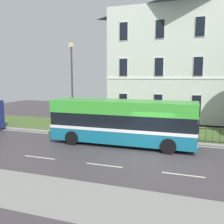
{
  "coord_description": "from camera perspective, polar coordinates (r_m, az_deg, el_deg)",
  "views": [
    {
      "loc": [
        2.41,
        -13.51,
        4.61
      ],
      "look_at": [
        -3.51,
        3.9,
        2.0
      ],
      "focal_mm": 39.71,
      "sensor_mm": 36.0,
      "label": 1
    }
  ],
  "objects": [
    {
      "name": "single_decker_bus",
      "position": [
        16.92,
        2.46,
        -2.19
      ],
      "size": [
        9.86,
        2.76,
        3.03
      ],
      "rotation": [
        0.0,
        0.0,
        0.01
      ],
      "color": "#146782",
      "rests_on": "ground_plane"
    },
    {
      "name": "ground_plane",
      "position": [
        15.56,
        9.13,
        -9.34
      ],
      "size": [
        60.0,
        56.0,
        0.18
      ],
      "color": "#453F43"
    },
    {
      "name": "street_lamp_post",
      "position": [
        21.18,
        -9.18,
        7.02
      ],
      "size": [
        0.36,
        0.24,
        7.29
      ],
      "color": "#333338",
      "rests_on": "ground_plane"
    },
    {
      "name": "litter_bin",
      "position": [
        20.11,
        -1.89,
        -3.1
      ],
      "size": [
        0.55,
        0.55,
        1.2
      ],
      "color": "#23472D",
      "rests_on": "ground_plane"
    },
    {
      "name": "georgian_townhouse",
      "position": [
        29.36,
        15.72,
        11.82
      ],
      "size": [
        14.57,
        9.84,
        13.08
      ],
      "color": "silver",
      "rests_on": "ground_plane"
    },
    {
      "name": "iron_verge_railing",
      "position": [
        18.43,
        13.03,
        -4.65
      ],
      "size": [
        19.4,
        0.04,
        0.97
      ],
      "color": "black",
      "rests_on": "ground_plane"
    }
  ]
}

